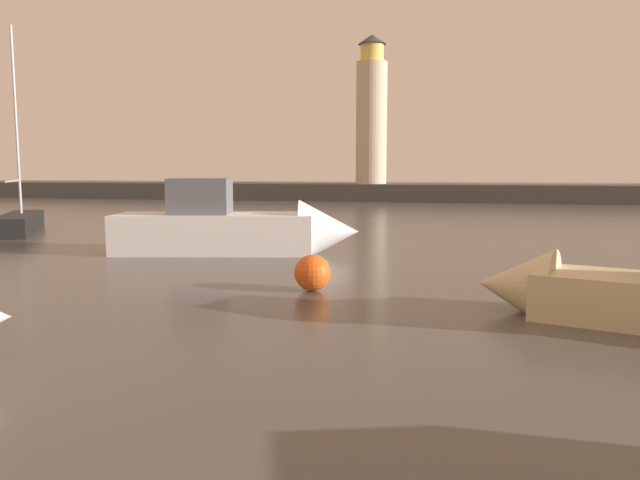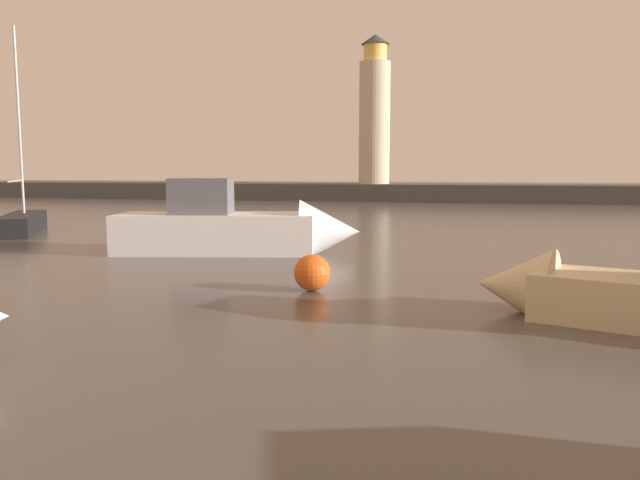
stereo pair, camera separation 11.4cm
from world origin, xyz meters
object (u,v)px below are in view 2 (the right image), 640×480
at_px(lighthouse, 375,114).
at_px(motorboat_0, 247,229).
at_px(sailboat_moored, 22,222).
at_px(mooring_buoy, 312,273).

xyz_separation_m(lighthouse, motorboat_0, (0.07, -37.46, -7.30)).
height_order(lighthouse, motorboat_0, lighthouse).
bearing_deg(sailboat_moored, motorboat_0, -18.87).
height_order(sailboat_moored, mooring_buoy, sailboat_moored).
bearing_deg(lighthouse, sailboat_moored, -111.27).
bearing_deg(motorboat_0, lighthouse, 90.11).
distance_m(sailboat_moored, mooring_buoy, 20.04).
xyz_separation_m(lighthouse, mooring_buoy, (4.00, -43.87, -7.72)).
bearing_deg(motorboat_0, sailboat_moored, 161.13).
height_order(motorboat_0, mooring_buoy, motorboat_0).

